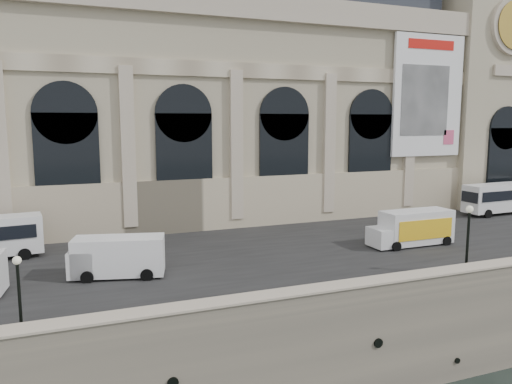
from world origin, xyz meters
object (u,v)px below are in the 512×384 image
bus_right (508,197)px  lamp_left (19,297)px  van_c (113,257)px  lamp_right (468,241)px  box_truck (412,228)px

bus_right → lamp_left: lamp_left is taller
bus_right → lamp_left: bearing=-162.3°
lamp_left → van_c: bearing=57.3°
lamp_right → lamp_left: bearing=179.4°
bus_right → box_truck: bearing=-158.0°
bus_right → lamp_right: (-21.33, -15.79, 0.45)m
van_c → lamp_right: (22.20, -8.23, 0.99)m
lamp_left → lamp_right: bearing=-0.6°
bus_right → lamp_right: lamp_right is taller
van_c → bus_right: bearing=9.9°
box_truck → lamp_right: size_ratio=1.53×
box_truck → lamp_right: lamp_right is taller
lamp_left → lamp_right: size_ratio=0.84×
van_c → lamp_right: 23.69m
lamp_left → box_truck: bearing=14.7°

